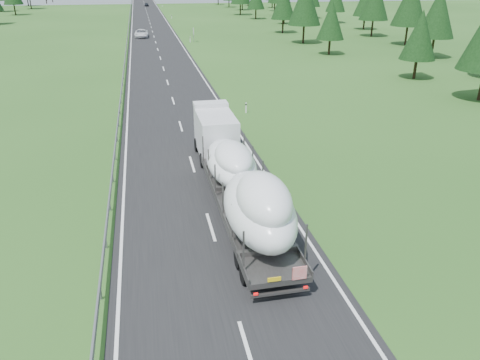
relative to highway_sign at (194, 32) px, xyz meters
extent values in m
plane|color=#26501A|center=(-7.20, -80.00, -1.81)|extent=(400.00, 400.00, 0.00)
cube|color=black|center=(-7.20, 20.00, -1.80)|extent=(10.00, 400.00, 0.02)
cube|color=slate|center=(-12.50, 20.00, -1.21)|extent=(0.08, 400.00, 0.32)
cube|color=silver|center=(-0.70, -50.00, -1.31)|extent=(0.12, 0.07, 1.00)
cube|color=black|center=(-0.70, -50.00, -0.99)|extent=(0.13, 0.08, 0.12)
cube|color=silver|center=(-0.70, 0.00, -1.31)|extent=(0.12, 0.07, 1.00)
cube|color=black|center=(-0.70, 0.00, -0.99)|extent=(0.13, 0.08, 0.12)
cube|color=silver|center=(-0.70, 50.00, -1.31)|extent=(0.12, 0.07, 1.00)
cube|color=black|center=(-0.70, 50.00, -0.99)|extent=(0.13, 0.08, 0.12)
cube|color=silver|center=(-0.70, 100.00, -1.31)|extent=(0.12, 0.07, 1.00)
cube|color=black|center=(-0.70, 100.00, -0.99)|extent=(0.13, 0.08, 0.12)
cylinder|color=slate|center=(0.00, 0.00, -0.81)|extent=(0.08, 0.08, 2.00)
cube|color=silver|center=(0.00, 0.00, 0.19)|extent=(0.05, 0.90, 1.20)
cylinder|color=black|center=(34.47, -25.21, -0.02)|extent=(0.36, 0.36, 3.59)
cone|color=black|center=(34.47, -25.21, 4.97)|extent=(5.58, 5.58, 7.47)
cylinder|color=black|center=(37.68, -11.66, 0.19)|extent=(0.36, 0.36, 4.00)
cone|color=black|center=(37.68, -11.66, 5.75)|extent=(6.22, 6.22, 8.33)
cylinder|color=black|center=(37.30, 1.27, 0.11)|extent=(0.36, 0.36, 3.85)
cylinder|color=black|center=(41.28, 13.46, -0.04)|extent=(0.36, 0.36, 3.53)
cylinder|color=black|center=(40.34, 28.95, -0.16)|extent=(0.36, 0.36, 3.30)
cylinder|color=black|center=(38.31, 42.98, 0.10)|extent=(0.36, 0.36, 3.82)
cylinder|color=black|center=(33.12, 55.24, 0.24)|extent=(0.36, 0.36, 4.09)
cylinder|color=black|center=(35.96, 71.84, -0.25)|extent=(0.36, 0.36, 3.12)
cylinder|color=black|center=(39.28, 87.10, -0.23)|extent=(0.36, 0.36, 3.16)
cylinder|color=black|center=(32.64, 98.80, -0.33)|extent=(0.36, 0.36, 2.96)
cylinder|color=black|center=(23.44, -38.92, -0.40)|extent=(0.36, 0.36, 2.82)
cone|color=black|center=(23.44, -38.92, 3.51)|extent=(4.38, 4.38, 5.87)
cylinder|color=black|center=(19.90, -19.02, -0.40)|extent=(0.36, 0.36, 2.82)
cone|color=black|center=(19.90, -19.02, 3.53)|extent=(4.39, 4.39, 5.88)
cylinder|color=black|center=(20.03, -5.63, 0.13)|extent=(0.36, 0.36, 3.88)
cone|color=black|center=(20.03, -5.63, 5.52)|extent=(6.03, 6.03, 8.08)
cylinder|color=black|center=(20.89, 10.90, -0.11)|extent=(0.36, 0.36, 3.40)
cone|color=black|center=(20.89, 10.90, 4.62)|extent=(5.29, 5.29, 7.09)
cylinder|color=black|center=(26.71, 29.47, -0.37)|extent=(0.36, 0.36, 2.89)
cone|color=black|center=(26.71, 29.47, 3.64)|extent=(4.49, 4.49, 6.01)
cylinder|color=black|center=(22.71, 44.08, -0.22)|extent=(0.36, 0.36, 3.17)
cylinder|color=black|center=(21.16, 58.26, 0.11)|extent=(0.36, 0.36, 3.84)
cylinder|color=black|center=(25.99, 78.22, -0.10)|extent=(0.36, 0.36, 3.41)
cylinder|color=black|center=(23.94, 92.83, -0.38)|extent=(0.36, 0.36, 2.86)
cylinder|color=black|center=(22.42, 108.89, -0.54)|extent=(0.36, 0.36, 2.55)
cylinder|color=black|center=(-47.29, 71.84, 0.03)|extent=(0.36, 0.36, 3.67)
cylinder|color=black|center=(-55.15, 87.10, 0.29)|extent=(0.36, 0.36, 4.19)
cylinder|color=black|center=(-47.72, 98.80, 0.27)|extent=(0.36, 0.36, 4.16)
cylinder|color=black|center=(-51.91, 115.49, -0.08)|extent=(0.36, 0.36, 3.46)
cube|color=silver|center=(-5.35, -61.22, 0.09)|extent=(2.52, 5.00, 2.79)
cube|color=black|center=(-5.35, -58.67, 0.59)|extent=(2.30, 0.09, 1.40)
cube|color=silver|center=(-5.35, -59.02, 1.63)|extent=(2.50, 1.21, 0.30)
cube|color=#4E4C4A|center=(-5.35, -62.22, -1.26)|extent=(2.51, 3.01, 0.25)
cylinder|color=black|center=(-6.50, -59.42, -1.31)|extent=(0.35, 1.00, 1.00)
cylinder|color=black|center=(-4.20, -59.42, -1.31)|extent=(0.35, 1.00, 1.00)
cylinder|color=black|center=(-6.50, -62.62, -1.31)|extent=(0.35, 1.00, 1.00)
cylinder|color=black|center=(-4.20, -62.62, -1.31)|extent=(0.35, 1.00, 1.00)
cube|color=#4E4C4A|center=(-5.35, -70.70, -0.89)|extent=(2.77, 13.99, 0.26)
cube|color=#4E4C4A|center=(-6.68, -70.70, -0.64)|extent=(0.14, 13.97, 0.24)
cube|color=#4E4C4A|center=(-4.02, -70.70, -0.64)|extent=(0.14, 13.97, 0.24)
cube|color=#4E4C4A|center=(-6.68, -76.69, 0.19)|extent=(0.07, 0.07, 1.90)
cube|color=#4E4C4A|center=(-4.02, -76.69, 0.19)|extent=(0.07, 0.07, 1.90)
cube|color=#4E4C4A|center=(-6.68, -74.29, 0.19)|extent=(0.07, 0.07, 1.90)
cube|color=#4E4C4A|center=(-4.02, -74.29, 0.19)|extent=(0.07, 0.07, 1.90)
cube|color=#4E4C4A|center=(-6.68, -71.90, 0.19)|extent=(0.07, 0.07, 1.90)
cube|color=#4E4C4A|center=(-4.02, -71.90, 0.19)|extent=(0.07, 0.07, 1.90)
cube|color=#4E4C4A|center=(-6.68, -69.50, 0.19)|extent=(0.07, 0.07, 1.90)
cube|color=#4E4C4A|center=(-4.02, -69.50, 0.19)|extent=(0.07, 0.07, 1.90)
cube|color=#4E4C4A|center=(-6.68, -67.11, 0.19)|extent=(0.07, 0.07, 1.90)
cube|color=#4E4C4A|center=(-4.02, -67.11, 0.19)|extent=(0.07, 0.07, 1.90)
cube|color=#4E4C4A|center=(-6.68, -64.71, 0.19)|extent=(0.07, 0.07, 1.90)
cube|color=#4E4C4A|center=(-4.02, -64.71, 0.19)|extent=(0.07, 0.07, 1.90)
cylinder|color=black|center=(-6.45, -76.09, -1.31)|extent=(0.40, 1.00, 1.00)
cylinder|color=black|center=(-4.25, -76.09, -1.31)|extent=(0.40, 1.00, 1.00)
cylinder|color=black|center=(-6.45, -74.89, -1.31)|extent=(0.40, 1.00, 1.00)
cylinder|color=black|center=(-4.25, -74.89, -1.31)|extent=(0.40, 1.00, 1.00)
cube|color=#4E4C4A|center=(-5.35, -77.63, -1.36)|extent=(2.50, 0.13, 0.12)
cube|color=red|center=(-4.60, -77.70, -0.46)|extent=(0.60, 0.04, 0.60)
cube|color=yellow|center=(-5.65, -77.70, -0.61)|extent=(0.55, 0.04, 0.18)
cube|color=red|center=(-6.40, -77.70, -1.21)|extent=(0.18, 0.06, 0.10)
cube|color=red|center=(-4.30, -77.70, -1.21)|extent=(0.18, 0.06, 0.10)
ellipsoid|color=white|center=(-5.35, -73.89, 0.55)|extent=(3.12, 6.81, 2.62)
ellipsoid|color=white|center=(-5.35, -74.74, 1.46)|extent=(2.37, 4.31, 2.09)
ellipsoid|color=white|center=(-5.35, -67.11, 0.19)|extent=(2.83, 6.81, 1.90)
ellipsoid|color=white|center=(-5.35, -67.96, 0.85)|extent=(2.14, 4.31, 1.52)
imported|color=silver|center=(-9.70, 9.12, -1.02)|extent=(2.84, 5.78, 1.58)
imported|color=black|center=(-6.57, 104.43, -1.16)|extent=(1.74, 3.86, 1.29)
camera|label=1|loc=(-10.04, -92.44, 10.56)|focal=35.00mm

